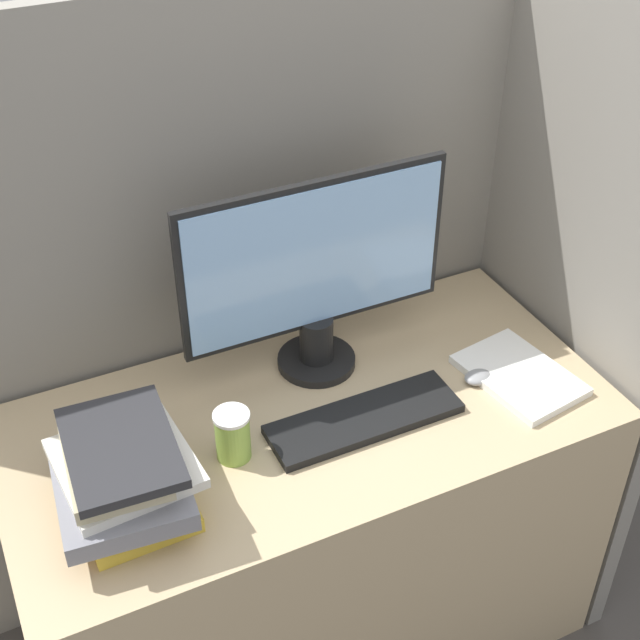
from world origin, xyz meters
TOP-DOWN VIEW (x-y plane):
  - cubicle_panel_rear at (0.00, 0.68)m, footprint 1.71×0.04m
  - cubicle_panel_right at (0.69, 0.35)m, footprint 0.04×0.70m
  - desk at (0.00, 0.32)m, footprint 1.31×0.64m
  - monitor at (0.09, 0.47)m, footprint 0.61×0.18m
  - keyboard at (0.10, 0.24)m, footprint 0.42×0.13m
  - mouse at (0.39, 0.25)m, footprint 0.07×0.05m
  - coffee_cup at (-0.19, 0.27)m, footprint 0.07×0.07m
  - book_stack at (-0.42, 0.23)m, footprint 0.27×0.31m
  - paper_pile at (0.48, 0.22)m, footprint 0.22×0.29m

SIDE VIEW (x-z plane):
  - desk at x=0.00m, z-range 0.00..0.77m
  - paper_pile at x=0.48m, z-range 0.77..0.79m
  - keyboard at x=0.10m, z-range 0.77..0.79m
  - mouse at x=0.39m, z-range 0.77..0.79m
  - cubicle_panel_rear at x=0.00m, z-range 0.00..1.59m
  - cubicle_panel_right at x=0.69m, z-range 0.00..1.59m
  - coffee_cup at x=-0.19m, z-range 0.77..0.88m
  - book_stack at x=-0.42m, z-range 0.77..0.94m
  - monitor at x=0.09m, z-range 0.78..1.24m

